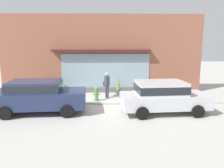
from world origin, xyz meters
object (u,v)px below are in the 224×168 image
at_px(potted_plant_near_hydrant, 149,91).
at_px(potted_plant_window_center, 175,87).
at_px(potted_plant_doorstep, 63,89).
at_px(parked_car_navy, 39,95).
at_px(potted_plant_by_entrance, 30,90).
at_px(fire_hydrant, 96,94).
at_px(potted_plant_window_left, 47,86).
at_px(parked_car_silver, 163,95).
at_px(pedestrian_with_handbag, 107,83).
at_px(potted_plant_corner_tall, 118,86).

distance_m(potted_plant_near_hydrant, potted_plant_window_center, 1.71).
distance_m(potted_plant_doorstep, potted_plant_window_center, 7.51).
relative_size(parked_car_navy, potted_plant_doorstep, 6.26).
height_order(parked_car_navy, potted_plant_by_entrance, parked_car_navy).
height_order(fire_hydrant, potted_plant_window_center, potted_plant_window_center).
height_order(potted_plant_by_entrance, potted_plant_window_left, potted_plant_window_left).
bearing_deg(parked_car_navy, fire_hydrant, 35.06).
height_order(parked_car_navy, potted_plant_window_center, parked_car_navy).
xyz_separation_m(parked_car_silver, potted_plant_doorstep, (-5.67, 3.98, -0.52)).
bearing_deg(potted_plant_window_center, potted_plant_near_hydrant, 177.53).
bearing_deg(potted_plant_doorstep, parked_car_silver, -35.08).
bearing_deg(fire_hydrant, potted_plant_window_left, 153.23).
xyz_separation_m(potted_plant_by_entrance, potted_plant_window_center, (9.78, -0.13, 0.14)).
bearing_deg(parked_car_navy, potted_plant_by_entrance, 110.58).
height_order(pedestrian_with_handbag, potted_plant_window_left, pedestrian_with_handbag).
bearing_deg(potted_plant_window_left, parked_car_navy, -80.70).
bearing_deg(potted_plant_near_hydrant, parked_car_navy, -148.27).
bearing_deg(fire_hydrant, parked_car_silver, -35.53).
height_order(potted_plant_by_entrance, potted_plant_window_center, potted_plant_window_center).
xyz_separation_m(parked_car_silver, potted_plant_corner_tall, (-1.98, 4.06, -0.28)).
bearing_deg(parked_car_navy, pedestrian_with_handbag, 36.74).
relative_size(pedestrian_with_handbag, potted_plant_by_entrance, 2.50).
relative_size(fire_hydrant, potted_plant_near_hydrant, 1.77).
bearing_deg(potted_plant_window_center, parked_car_silver, -114.81).
bearing_deg(potted_plant_window_left, potted_plant_window_center, -1.07).
distance_m(pedestrian_with_handbag, potted_plant_corner_tall, 1.28).
bearing_deg(potted_plant_by_entrance, potted_plant_window_center, -0.76).
xyz_separation_m(potted_plant_by_entrance, potted_plant_window_left, (1.17, 0.03, 0.22)).
height_order(parked_car_silver, potted_plant_corner_tall, parked_car_silver).
relative_size(fire_hydrant, potted_plant_corner_tall, 0.67).
bearing_deg(potted_plant_window_center, potted_plant_by_entrance, 179.24).
bearing_deg(potted_plant_near_hydrant, potted_plant_by_entrance, 179.59).
bearing_deg(potted_plant_corner_tall, pedestrian_with_handbag, -128.73).
height_order(potted_plant_near_hydrant, potted_plant_window_center, potted_plant_window_center).
bearing_deg(fire_hydrant, potted_plant_by_entrance, 159.78).
distance_m(potted_plant_by_entrance, potted_plant_doorstep, 2.28).
distance_m(potted_plant_by_entrance, potted_plant_window_left, 1.19).
distance_m(fire_hydrant, parked_car_navy, 3.58).
distance_m(potted_plant_by_entrance, potted_plant_near_hydrant, 8.09).
height_order(fire_hydrant, potted_plant_doorstep, fire_hydrant).
distance_m(pedestrian_with_handbag, potted_plant_window_center, 4.70).
xyz_separation_m(pedestrian_with_handbag, potted_plant_corner_tall, (0.78, 0.97, -0.33)).
bearing_deg(potted_plant_by_entrance, fire_hydrant, -20.22).
bearing_deg(potted_plant_window_left, potted_plant_corner_tall, -0.77).
height_order(pedestrian_with_handbag, potted_plant_window_center, pedestrian_with_handbag).
bearing_deg(parked_car_navy, potted_plant_near_hydrant, 27.45).
height_order(fire_hydrant, pedestrian_with_handbag, pedestrian_with_handbag).
distance_m(parked_car_navy, potted_plant_near_hydrant, 7.40).
bearing_deg(fire_hydrant, parked_car_navy, -140.66).
relative_size(potted_plant_near_hydrant, potted_plant_window_center, 0.54).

